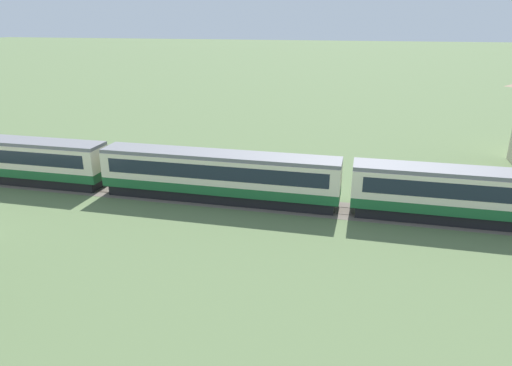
{
  "coord_description": "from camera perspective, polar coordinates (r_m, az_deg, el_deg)",
  "views": [
    {
      "loc": [
        -11.67,
        -35.25,
        14.62
      ],
      "look_at": [
        -19.82,
        -0.83,
        1.81
      ],
      "focal_mm": 32.0,
      "sensor_mm": 36.0,
      "label": 1
    }
  ],
  "objects": [
    {
      "name": "ground_plane",
      "position": [
        39.9,
        29.31,
        -4.29
      ],
      "size": [
        600.0,
        600.0,
        0.0
      ],
      "primitive_type": "plane",
      "color": "#566B42"
    },
    {
      "name": "railway_track",
      "position": [
        38.23,
        0.94,
        -2.56
      ],
      "size": [
        160.88,
        3.6,
        0.04
      ],
      "color": "#665B51",
      "rests_on": "ground_plane"
    },
    {
      "name": "passenger_train",
      "position": [
        38.3,
        -4.31,
        1.09
      ],
      "size": [
        105.04,
        2.92,
        4.15
      ],
      "color": "#1E6033",
      "rests_on": "ground_plane"
    }
  ]
}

